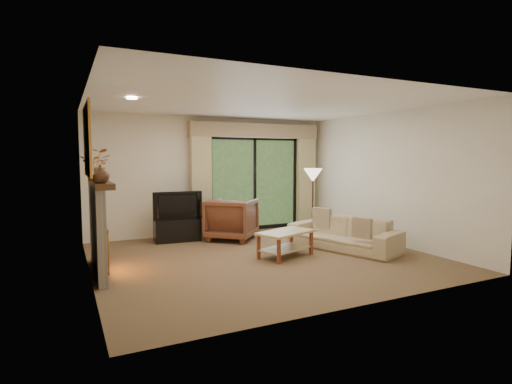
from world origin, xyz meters
name	(u,v)px	position (x,y,z in m)	size (l,w,h in m)	color
floor	(264,257)	(0.00, 0.00, 0.00)	(5.50, 5.50, 0.00)	brown
ceiling	(264,104)	(0.00, 0.00, 2.60)	(5.50, 5.50, 0.00)	white
wall_back	(213,176)	(0.00, 2.50, 1.30)	(5.00, 5.00, 0.00)	#F0E0C9
wall_front	(364,194)	(0.00, -2.50, 1.30)	(5.00, 5.00, 0.00)	#F0E0C9
wall_left	(88,187)	(-2.75, 0.00, 1.30)	(5.00, 5.00, 0.00)	#F0E0C9
wall_right	(387,178)	(2.75, 0.00, 1.30)	(5.00, 5.00, 0.00)	#F0E0C9
fireplace	(97,228)	(-2.63, 0.20, 0.69)	(0.24, 1.70, 1.37)	gray
mirror	(88,140)	(-2.71, 0.20, 1.95)	(0.07, 1.45, 1.02)	#C48231
sliding_door	(254,183)	(1.00, 2.45, 1.10)	(2.26, 0.10, 2.16)	black
curtain_left	(201,181)	(-0.35, 2.34, 1.20)	(0.45, 0.18, 2.35)	tan
curtain_right	(306,178)	(2.35, 2.34, 1.20)	(0.45, 0.18, 2.35)	tan
cornice	(256,131)	(1.00, 2.36, 2.32)	(3.20, 0.24, 0.32)	tan
media_console	(177,230)	(-0.99, 1.95, 0.23)	(0.92, 0.41, 0.46)	black
tv	(177,205)	(-0.99, 1.95, 0.74)	(0.98, 0.13, 0.57)	black
armchair	(232,219)	(0.07, 1.60, 0.43)	(0.92, 0.95, 0.86)	brown
sofa	(343,233)	(1.61, -0.11, 0.30)	(2.05, 0.80, 0.60)	tan
pillow_near	(362,228)	(1.54, -0.70, 0.50)	(0.09, 0.34, 0.34)	brown
pillow_far	(322,218)	(1.54, 0.48, 0.51)	(0.10, 0.39, 0.39)	brown
coffee_table	(285,244)	(0.35, -0.14, 0.22)	(0.99, 0.55, 0.45)	tan
floor_lamp	(313,203)	(1.71, 1.06, 0.74)	(0.40, 0.40, 1.48)	beige
vase	(100,174)	(-2.61, -0.39, 1.49)	(0.23, 0.23, 0.24)	#462B18
branches	(97,165)	(-2.61, 0.15, 1.60)	(0.42, 0.36, 0.46)	#C5742F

